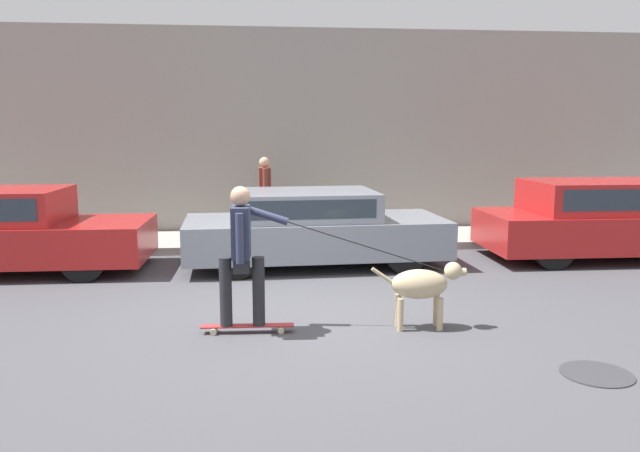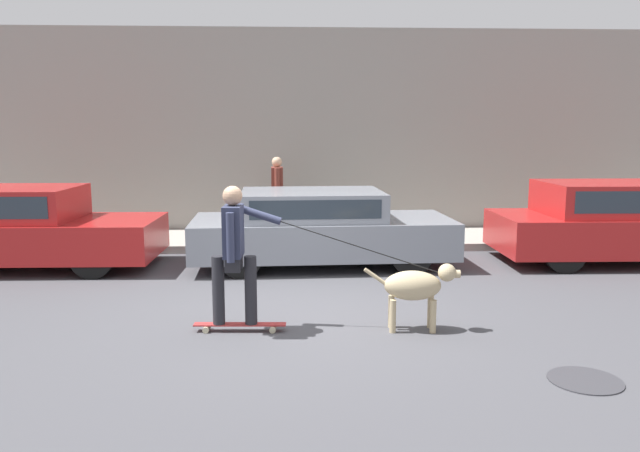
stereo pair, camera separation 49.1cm
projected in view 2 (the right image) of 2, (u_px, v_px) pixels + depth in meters
The scene contains 10 objects.
ground_plane at pixel (288, 318), 7.39m from camera, with size 36.00×36.00×0.00m, color #47474C.
back_wall at pixel (288, 133), 12.98m from camera, with size 32.00×0.30×4.24m.
sidewalk_curb at pixel (289, 240), 12.18m from camera, with size 30.00×1.91×0.14m.
parked_car_0 at pixel (20, 230), 9.95m from camera, with size 4.30×1.79×1.30m.
parked_car_1 at pixel (320, 228), 10.17m from camera, with size 4.25×1.97×1.23m.
parked_car_2 at pixel (622, 223), 10.39m from camera, with size 4.27×1.80×1.34m.
dog at pixel (416, 287), 6.87m from camera, with size 1.06×0.37×0.76m.
skateboarder at pixel (235, 249), 6.77m from camera, with size 2.80×0.55×1.62m.
pedestrian_with_bag at pixel (277, 193), 12.12m from camera, with size 0.24×0.73×1.54m.
manhole_cover at pixel (585, 380), 5.55m from camera, with size 0.65×0.65×0.01m.
Camera 2 is at (0.06, -7.14, 2.23)m, focal length 35.00 mm.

